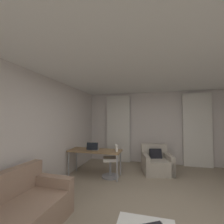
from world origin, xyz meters
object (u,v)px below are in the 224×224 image
at_px(laptop, 93,148).
at_px(desk, 95,152).
at_px(desk_chair, 112,163).
at_px(armchair, 157,163).

bearing_deg(laptop, desk, 3.48).
xyz_separation_m(desk, desk_chair, (0.48, 0.04, -0.28)).
distance_m(desk, laptop, 0.13).
relative_size(armchair, desk, 0.66).
distance_m(desk, desk_chair, 0.56).
distance_m(armchair, laptop, 1.98).
bearing_deg(armchair, laptop, -158.03).
distance_m(armchair, desk_chair, 1.40).
relative_size(armchair, laptop, 2.77).
bearing_deg(laptop, desk_chair, 4.90).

